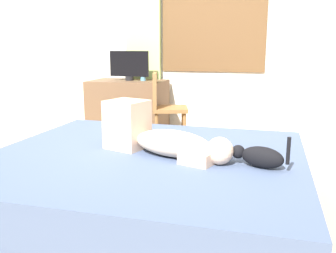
% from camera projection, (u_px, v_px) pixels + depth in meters
% --- Properties ---
extents(ground_plane, '(16.00, 16.00, 0.00)m').
position_uv_depth(ground_plane, '(135.00, 205.00, 2.75)').
color(ground_plane, tan).
extents(back_wall_with_window, '(6.40, 0.14, 2.90)m').
position_uv_depth(back_wall_with_window, '(197.00, 20.00, 4.54)').
color(back_wall_with_window, silver).
rests_on(back_wall_with_window, ground).
extents(bed, '(2.15, 1.95, 0.43)m').
position_uv_depth(bed, '(146.00, 184.00, 2.59)').
color(bed, brown).
rests_on(bed, ground).
extents(person_lying, '(0.93, 0.50, 0.34)m').
position_uv_depth(person_lying, '(160.00, 137.00, 2.51)').
color(person_lying, '#CCB299').
rests_on(person_lying, bed).
extents(cat, '(0.34, 0.19, 0.21)m').
position_uv_depth(cat, '(259.00, 156.00, 2.23)').
color(cat, black).
rests_on(cat, bed).
extents(desk, '(0.90, 0.56, 0.74)m').
position_uv_depth(desk, '(128.00, 111.00, 4.59)').
color(desk, brown).
rests_on(desk, ground).
extents(tv_monitor, '(0.48, 0.10, 0.35)m').
position_uv_depth(tv_monitor, '(129.00, 65.00, 4.47)').
color(tv_monitor, black).
rests_on(tv_monitor, desk).
extents(cup, '(0.06, 0.06, 0.08)m').
position_uv_depth(cup, '(143.00, 77.00, 4.48)').
color(cup, teal).
rests_on(cup, desk).
extents(chair_by_desk, '(0.47, 0.47, 0.86)m').
position_uv_depth(chair_by_desk, '(164.00, 105.00, 4.16)').
color(chair_by_desk, brown).
rests_on(chair_by_desk, ground).
extents(curtain_left, '(0.44, 0.06, 2.55)m').
position_uv_depth(curtain_left, '(143.00, 36.00, 4.64)').
color(curtain_left, '#ADCC75').
rests_on(curtain_left, ground).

